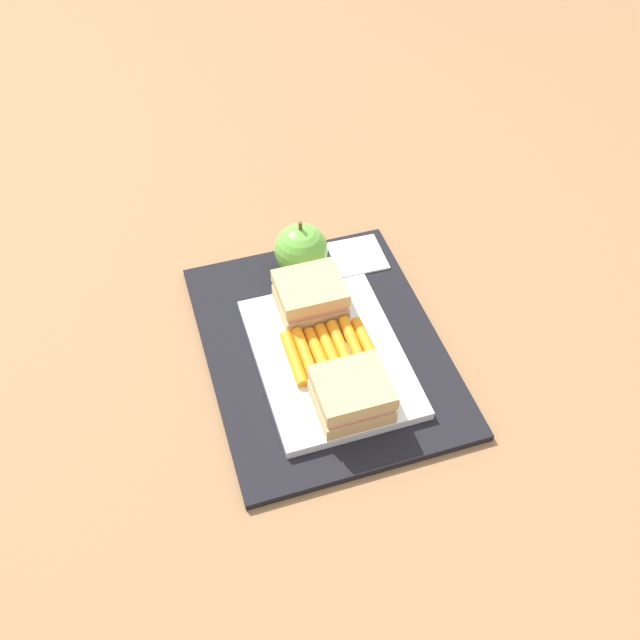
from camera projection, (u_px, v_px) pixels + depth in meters
ground_plane at (323, 350)px, 0.87m from camera, size 2.40×2.40×0.00m
lunchbag_mat at (323, 347)px, 0.86m from camera, size 0.36×0.28×0.01m
food_tray at (329, 357)px, 0.84m from camera, size 0.23×0.17×0.01m
sandwich_half_left at (352, 394)px, 0.77m from camera, size 0.07×0.08×0.04m
sandwich_half_right at (310, 295)px, 0.87m from camera, size 0.07×0.08×0.04m
carrot_sticks_bundle at (330, 350)px, 0.83m from camera, size 0.08×0.10×0.02m
apple at (301, 250)px, 0.92m from camera, size 0.07×0.07×0.08m
paper_napkin at (357, 256)px, 0.96m from camera, size 0.07×0.07×0.00m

